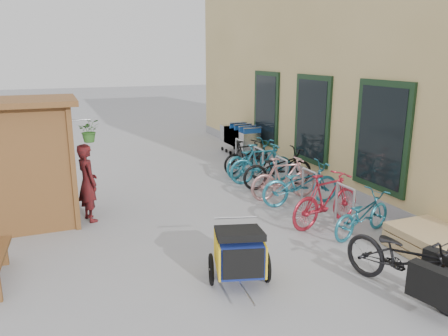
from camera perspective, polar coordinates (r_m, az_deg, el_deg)
name	(u,v)px	position (r m, az deg, el deg)	size (l,w,h in m)	color
ground	(230,249)	(7.48, 0.73, -10.51)	(80.00, 80.00, 0.00)	gray
building	(375,44)	(14.09, 19.09, 15.11)	(6.07, 13.00, 7.00)	tan
kiosk	(14,146)	(8.90, -25.79, 2.63)	(2.49, 1.65, 2.40)	brown
bike_rack	(281,172)	(10.30, 7.46, -0.50)	(0.05, 5.35, 0.86)	#A5A8AD
pallet_stack	(432,242)	(7.98, 25.51, -8.70)	(1.00, 1.20, 0.40)	tan
shopping_carts	(239,136)	(14.09, 2.00, 4.14)	(0.60, 2.01, 1.07)	silver
child_trailer	(239,251)	(6.29, 2.02, -10.78)	(0.95, 1.49, 0.86)	navy
cargo_bike	(408,262)	(6.45, 22.95, -11.19)	(1.09, 1.99, 0.99)	black
person_kiosk	(88,183)	(8.86, -17.38, -1.85)	(0.56, 0.37, 1.54)	maroon
bike_0	(362,214)	(8.25, 17.60, -5.78)	(0.53, 1.52, 0.80)	teal
bike_1	(326,199)	(8.50, 13.24, -4.00)	(0.49, 1.74, 1.04)	maroon
bike_2	(301,184)	(9.58, 9.99, -2.03)	(0.63, 1.79, 0.94)	teal
bike_3	(284,178)	(9.89, 7.89, -1.33)	(0.46, 1.62, 0.97)	tan
bike_4	(278,168)	(10.74, 7.06, -0.01)	(0.65, 1.86, 0.98)	black
bike_5	(262,163)	(11.08, 4.94, 0.61)	(0.48, 1.70, 1.02)	teal
bike_6	(252,158)	(11.79, 3.69, 1.33)	(0.63, 1.82, 0.96)	teal
bike_7	(247,156)	(12.06, 2.96, 1.54)	(0.43, 1.52, 0.91)	black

